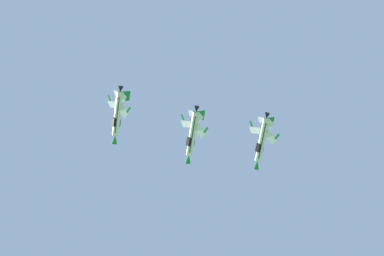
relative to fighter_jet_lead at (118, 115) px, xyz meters
The scene contains 3 objects.
fighter_jet_lead is the anchor object (origin of this frame).
fighter_jet_left_wing 20.25m from the fighter_jet_lead, 12.29° to the left, with size 7.27×15.95×7.75m.
fighter_jet_right_wing 38.50m from the fighter_jet_lead, ahead, with size 7.29×15.95×7.74m.
Camera 1 is at (-2.07, -4.56, 1.73)m, focal length 55.91 mm.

